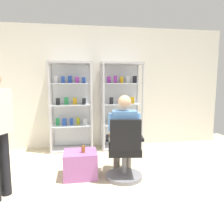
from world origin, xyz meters
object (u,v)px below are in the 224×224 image
Objects in this scene: office_chair at (124,155)px; storage_crate at (80,164)px; display_cabinet_left at (71,106)px; seated_shopkeeper at (124,132)px; tea_glass at (83,149)px; display_cabinet_right at (121,105)px.

storage_crate is at bearing 161.99° from office_chair.
seated_shopkeeper is (0.85, -1.49, -0.25)m from display_cabinet_left.
seated_shopkeeper is 12.04× the size of tea_glass.
tea_glass is at bearing -46.18° from storage_crate.
display_cabinet_right is 1.80m from tea_glass.
tea_glass reaches higher than storage_crate.
seated_shopkeeper reaches higher than tea_glass.
tea_glass is at bearing -81.74° from display_cabinet_left.
tea_glass is (0.22, -1.49, -0.51)m from display_cabinet_left.
display_cabinet_right is 1.47× the size of seated_shopkeeper.
seated_shopkeeper is (-0.25, -1.49, -0.25)m from display_cabinet_right.
display_cabinet_right is 17.73× the size of tea_glass.
office_chair is 0.72m from storage_crate.
office_chair is at bearing -18.01° from storage_crate.
tea_glass is at bearing 179.75° from seated_shopkeeper.
display_cabinet_right is 1.88m from storage_crate.
seated_shopkeeper reaches higher than storage_crate.
office_chair is 0.74× the size of seated_shopkeeper.
office_chair is at bearing -63.40° from display_cabinet_left.
seated_shopkeeper is 2.53× the size of storage_crate.
tea_glass is at bearing 164.95° from office_chair.
display_cabinet_left is at bearing 116.60° from office_chair.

